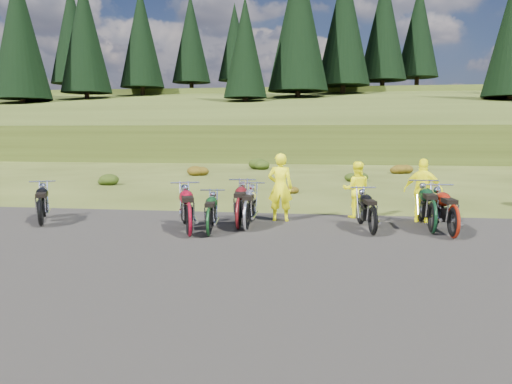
% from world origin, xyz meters
% --- Properties ---
extents(ground, '(300.00, 300.00, 0.00)m').
position_xyz_m(ground, '(0.00, 0.00, 0.00)').
color(ground, '#333D14').
rests_on(ground, ground).
extents(gravel_pad, '(20.00, 12.00, 0.04)m').
position_xyz_m(gravel_pad, '(0.00, -2.00, 0.00)').
color(gravel_pad, black).
rests_on(gravel_pad, ground).
extents(hill_slope, '(300.00, 45.97, 9.37)m').
position_xyz_m(hill_slope, '(0.00, 50.00, 0.00)').
color(hill_slope, '#343F15').
rests_on(hill_slope, ground).
extents(hill_plateau, '(300.00, 90.00, 9.17)m').
position_xyz_m(hill_plateau, '(0.00, 110.00, 0.00)').
color(hill_plateau, '#343F15').
rests_on(hill_plateau, ground).
extents(conifer_14, '(5.28, 5.28, 14.00)m').
position_xyz_m(conifer_14, '(-51.00, 70.00, 16.55)').
color(conifer_14, black).
rests_on(conifer_14, ground).
extents(conifer_15, '(7.92, 7.92, 20.00)m').
position_xyz_m(conifer_15, '(-45.00, 76.00, 20.16)').
color(conifer_15, black).
rests_on(conifer_15, ground).
extents(conifer_16, '(7.48, 7.48, 19.00)m').
position_xyz_m(conifer_16, '(-39.00, 51.00, 15.28)').
color(conifer_16, black).
rests_on(conifer_16, ground).
extents(conifer_17, '(7.04, 7.04, 18.00)m').
position_xyz_m(conifer_17, '(-33.00, 57.00, 15.97)').
color(conifer_17, black).
rests_on(conifer_17, ground).
extents(conifer_18, '(6.60, 6.60, 17.00)m').
position_xyz_m(conifer_18, '(-27.00, 63.00, 16.66)').
color(conifer_18, black).
rests_on(conifer_18, ground).
extents(conifer_19, '(6.16, 6.16, 16.00)m').
position_xyz_m(conifer_19, '(-21.00, 69.00, 17.36)').
color(conifer_19, black).
rests_on(conifer_19, ground).
extents(conifer_20, '(5.72, 5.72, 15.00)m').
position_xyz_m(conifer_20, '(-15.00, 75.00, 17.65)').
color(conifer_20, black).
rests_on(conifer_20, ground).
extents(conifer_21, '(5.28, 5.28, 14.00)m').
position_xyz_m(conifer_21, '(-9.00, 50.00, 12.56)').
color(conifer_21, black).
rests_on(conifer_21, ground).
extents(conifer_22, '(7.92, 7.92, 20.00)m').
position_xyz_m(conifer_22, '(-3.00, 56.00, 16.77)').
color(conifer_22, black).
rests_on(conifer_22, ground).
extents(conifer_23, '(7.48, 7.48, 19.00)m').
position_xyz_m(conifer_23, '(3.00, 62.00, 17.47)').
color(conifer_23, black).
rests_on(conifer_23, ground).
extents(conifer_24, '(7.04, 7.04, 18.00)m').
position_xyz_m(conifer_24, '(9.00, 68.00, 18.16)').
color(conifer_24, black).
rests_on(conifer_24, ground).
extents(conifer_25, '(6.60, 6.60, 17.00)m').
position_xyz_m(conifer_25, '(15.00, 74.00, 18.66)').
color(conifer_25, black).
rests_on(conifer_25, ground).
extents(shrub_1, '(1.03, 1.03, 0.61)m').
position_xyz_m(shrub_1, '(-9.10, 11.30, 0.31)').
color(shrub_1, black).
rests_on(shrub_1, ground).
extents(shrub_2, '(1.30, 1.30, 0.77)m').
position_xyz_m(shrub_2, '(-6.20, 16.60, 0.38)').
color(shrub_2, '#5E340B').
rests_on(shrub_2, ground).
extents(shrub_3, '(1.56, 1.56, 0.92)m').
position_xyz_m(shrub_3, '(-3.30, 21.90, 0.46)').
color(shrub_3, black).
rests_on(shrub_3, ground).
extents(shrub_4, '(0.77, 0.77, 0.45)m').
position_xyz_m(shrub_4, '(-0.40, 9.20, 0.23)').
color(shrub_4, '#5E340B').
rests_on(shrub_4, ground).
extents(shrub_5, '(1.03, 1.03, 0.61)m').
position_xyz_m(shrub_5, '(2.50, 14.50, 0.31)').
color(shrub_5, black).
rests_on(shrub_5, ground).
extents(shrub_6, '(1.30, 1.30, 0.77)m').
position_xyz_m(shrub_6, '(5.40, 19.80, 0.38)').
color(shrub_6, '#5E340B').
rests_on(shrub_6, ground).
extents(motorcycle_0, '(1.60, 2.19, 1.10)m').
position_xyz_m(motorcycle_0, '(-6.16, 1.03, 0.00)').
color(motorcycle_0, black).
rests_on(motorcycle_0, ground).
extents(motorcycle_1, '(1.49, 2.39, 1.19)m').
position_xyz_m(motorcycle_1, '(-2.01, 0.33, 0.00)').
color(motorcycle_1, maroon).
rests_on(motorcycle_1, ground).
extents(motorcycle_2, '(0.91, 1.99, 1.00)m').
position_xyz_m(motorcycle_2, '(-1.57, 0.44, 0.00)').
color(motorcycle_2, '#0E3414').
rests_on(motorcycle_2, ground).
extents(motorcycle_3, '(0.78, 2.15, 1.12)m').
position_xyz_m(motorcycle_3, '(-0.82, 1.21, 0.00)').
color(motorcycle_3, silver).
rests_on(motorcycle_3, ground).
extents(motorcycle_4, '(0.95, 2.32, 1.18)m').
position_xyz_m(motorcycle_4, '(-1.03, 1.32, 0.00)').
color(motorcycle_4, '#570E12').
rests_on(motorcycle_4, ground).
extents(motorcycle_5, '(0.98, 2.09, 1.05)m').
position_xyz_m(motorcycle_5, '(2.23, 1.11, 0.00)').
color(motorcycle_5, black).
rests_on(motorcycle_5, ground).
extents(motorcycle_6, '(0.91, 2.25, 1.15)m').
position_xyz_m(motorcycle_6, '(4.02, 1.03, 0.00)').
color(motorcycle_6, maroon).
rests_on(motorcycle_6, ground).
extents(motorcycle_7, '(0.77, 2.31, 1.21)m').
position_xyz_m(motorcycle_7, '(3.65, 1.49, 0.00)').
color(motorcycle_7, black).
rests_on(motorcycle_7, ground).
extents(person_middle, '(0.68, 0.45, 1.86)m').
position_xyz_m(person_middle, '(-0.13, 2.73, 0.93)').
color(person_middle, '#FFFC0D').
rests_on(person_middle, ground).
extents(person_right_a, '(0.79, 0.62, 1.60)m').
position_xyz_m(person_right_a, '(1.96, 3.58, 0.80)').
color(person_right_a, '#FFFC0D').
rests_on(person_right_a, ground).
extents(person_right_b, '(1.08, 0.67, 1.72)m').
position_xyz_m(person_right_b, '(3.70, 3.10, 0.86)').
color(person_right_b, '#FFFC0D').
rests_on(person_right_b, ground).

